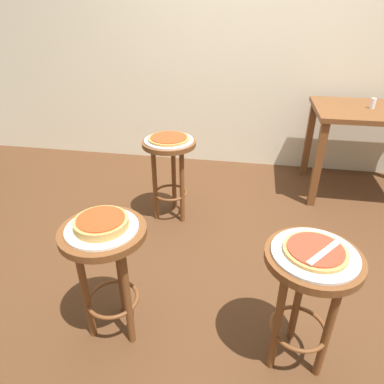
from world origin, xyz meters
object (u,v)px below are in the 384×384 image
Objects in this scene: pizza_middle at (101,223)px; stool_leftside at (170,162)px; serving_plate_foreground at (315,254)px; pizza_foreground at (315,251)px; dining_table at (373,124)px; stool_middle at (107,257)px; serving_plate_leftside at (169,140)px; pizza_server_knife at (325,252)px; stool_foreground at (308,285)px; pizza_leftside at (169,138)px; serving_plate_middle at (102,228)px; condiment_shaker at (373,103)px.

stool_leftside is at bearing 88.28° from pizza_middle.
pizza_foreground reaches higher than serving_plate_foreground.
stool_leftside is at bearing -156.29° from dining_table.
stool_middle is 1.79× the size of serving_plate_leftside.
pizza_server_knife is (0.91, -1.17, 0.20)m from stool_leftside.
pizza_middle reaches higher than stool_foreground.
pizza_leftside is at bearing 127.32° from pizza_foreground.
dining_table reaches higher than stool_foreground.
serving_plate_foreground is 1.06× the size of serving_plate_middle.
condiment_shaker reaches higher than serving_plate_foreground.
condiment_shaker reaches higher than pizza_foreground.
serving_plate_leftside is at bearing 88.28° from pizza_middle.
pizza_server_knife is (0.91, -1.17, 0.01)m from pizza_leftside.
pizza_foreground and pizza_leftside have the same top height.
pizza_server_knife is (-0.67, -1.87, 0.03)m from dining_table.
pizza_foreground is at bearing 95.74° from pizza_server_knife.
dining_table is 1.98m from pizza_server_knife.
condiment_shaker reaches higher than pizza_server_knife.
stool_leftside is 0.66× the size of dining_table.
pizza_middle is 1.15m from stool_leftside.
pizza_leftside is 1.73m from dining_table.
serving_plate_middle is at bearing 178.81° from pizza_foreground.
serving_plate_foreground reaches higher than stool_foreground.
serving_plate_foreground reaches higher than stool_leftside.
condiment_shaker is (1.58, 1.83, 0.14)m from pizza_middle.
dining_table reaches higher than stool_leftside.
pizza_middle is 1.13m from pizza_leftside.
stool_foreground is 1.46m from pizza_leftside.
dining_table is (1.62, 1.83, -0.03)m from pizza_middle.
dining_table reaches higher than serving_plate_foreground.
stool_foreground is at bearing -1.19° from stool_middle.
pizza_server_knife is (0.94, -0.04, 0.03)m from serving_plate_middle.
serving_plate_foreground is 1.45m from pizza_leftside.
pizza_middle is 0.67× the size of serving_plate_leftside.
stool_middle is at bearing 178.81° from serving_plate_foreground.
pizza_middle is (-0.91, 0.02, 0.01)m from pizza_foreground.
pizza_foreground is at bearing -90.00° from stool_foreground.
condiment_shaker is (0.66, 1.85, 0.33)m from stool_foreground.
stool_middle is at bearing 127.06° from pizza_server_knife.
pizza_middle is at bearing 178.81° from stool_foreground.
stool_middle is at bearing -130.80° from condiment_shaker.
stool_leftside is at bearing 127.32° from stool_foreground.
dining_table is 11.70× the size of condiment_shaker.
stool_foreground is 1.00× the size of stool_middle.
stool_foreground is at bearing 95.74° from pizza_server_knife.
serving_plate_middle is at bearing -91.72° from serving_plate_leftside.
stool_foreground is 1.79× the size of serving_plate_leftside.
stool_foreground is 1.46m from serving_plate_leftside.
stool_leftside is at bearing 127.32° from serving_plate_foreground.
stool_middle is 0.20m from pizza_middle.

